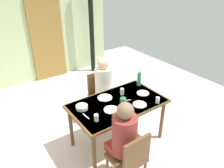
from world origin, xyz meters
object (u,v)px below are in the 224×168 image
at_px(person_far_diner, 104,82).
at_px(water_bottle_green_far, 123,106).
at_px(chair_far_diner, 100,93).
at_px(person_near_diner, 124,134).
at_px(water_bottle_green_near, 139,79).
at_px(dining_table, 118,107).
at_px(serving_bowl_center, 82,107).
at_px(chair_near_diner, 130,158).

distance_m(person_far_diner, water_bottle_green_far, 0.95).
xyz_separation_m(chair_far_diner, person_near_diner, (-0.55, -1.40, 0.28)).
xyz_separation_m(chair_far_diner, water_bottle_green_near, (0.45, -0.54, 0.38)).
bearing_deg(water_bottle_green_near, water_bottle_green_far, -145.86).
relative_size(dining_table, person_near_diner, 1.84).
height_order(chair_far_diner, serving_bowl_center, chair_far_diner).
height_order(dining_table, chair_far_diner, chair_far_diner).
xyz_separation_m(water_bottle_green_near, serving_bowl_center, (-1.14, -0.06, -0.10)).
relative_size(chair_near_diner, water_bottle_green_far, 2.97).
distance_m(dining_table, person_far_diner, 0.66).
distance_m(chair_far_diner, person_far_diner, 0.31).
bearing_deg(serving_bowl_center, chair_near_diner, -81.92).
relative_size(chair_far_diner, serving_bowl_center, 5.12).
xyz_separation_m(person_near_diner, person_far_diner, (0.55, 1.26, 0.00)).
relative_size(person_near_diner, person_far_diner, 1.00).
height_order(chair_near_diner, water_bottle_green_far, water_bottle_green_far).
height_order(dining_table, chair_near_diner, chair_near_diner).
relative_size(dining_table, chair_far_diner, 1.63).
bearing_deg(person_far_diner, chair_near_diner, 68.42).
distance_m(chair_near_diner, person_near_diner, 0.31).
xyz_separation_m(person_far_diner, serving_bowl_center, (-0.69, -0.46, -0.01)).
distance_m(person_far_diner, water_bottle_green_near, 0.61).
height_order(chair_far_diner, water_bottle_green_far, water_bottle_green_far).
bearing_deg(dining_table, water_bottle_green_far, -113.57).
relative_size(chair_near_diner, chair_far_diner, 1.00).
distance_m(chair_far_diner, serving_bowl_center, 0.95).
distance_m(dining_table, person_near_diner, 0.75).
relative_size(dining_table, person_far_diner, 1.84).
relative_size(chair_near_diner, person_near_diner, 1.13).
bearing_deg(water_bottle_green_far, person_far_diner, 72.29).
relative_size(person_near_diner, serving_bowl_center, 4.53).
xyz_separation_m(dining_table, chair_far_diner, (0.17, 0.77, -0.17)).
distance_m(person_near_diner, water_bottle_green_far, 0.46).
bearing_deg(water_bottle_green_far, chair_near_diner, -118.14).
bearing_deg(person_far_diner, dining_table, 74.95).
bearing_deg(chair_far_diner, chair_near_diner, 70.18).
relative_size(person_far_diner, serving_bowl_center, 4.53).
bearing_deg(person_near_diner, chair_near_diner, -90.00).
bearing_deg(serving_bowl_center, chair_far_diner, 41.23).
relative_size(person_near_diner, water_bottle_green_near, 2.79).
height_order(chair_near_diner, chair_far_diner, same).
bearing_deg(water_bottle_green_near, serving_bowl_center, -176.83).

